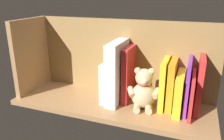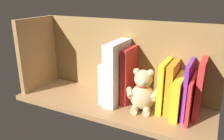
{
  "view_description": "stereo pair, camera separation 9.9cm",
  "coord_description": "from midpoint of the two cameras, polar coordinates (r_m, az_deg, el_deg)",
  "views": [
    {
      "loc": [
        -33.03,
        88.25,
        47.75
      ],
      "look_at": [
        0.0,
        0.0,
        15.49
      ],
      "focal_mm": 36.24,
      "sensor_mm": 36.0,
      "label": 1
    },
    {
      "loc": [
        -42.15,
        84.28,
        47.75
      ],
      "look_at": [
        0.0,
        0.0,
        15.49
      ],
      "focal_mm": 36.24,
      "sensor_mm": 36.0,
      "label": 2
    }
  ],
  "objects": [
    {
      "name": "shelf_side_divider",
      "position": [
        1.22,
        -16.07,
        4.07
      ],
      "size": [
        2.4,
        24.85,
        36.22
      ],
      "primitive_type": "cube",
      "color": "#A87A4C",
      "rests_on": "ground_plane"
    },
    {
      "name": "book_5",
      "position": [
        0.99,
        15.85,
        -3.84
      ],
      "size": [
        2.32,
        15.25,
        21.33
      ],
      "primitive_type": "cube",
      "color": "yellow",
      "rests_on": "ground_plane"
    },
    {
      "name": "shelf_back_panel",
      "position": [
        1.1,
        5.66,
        3.22
      ],
      "size": [
        90.34,
        1.5,
        36.22
      ],
      "primitive_type": "cube",
      "color": "olive",
      "rests_on": "ground_plane"
    },
    {
      "name": "book_3",
      "position": [
        0.98,
        19.4,
        -6.12
      ],
      "size": [
        3.11,
        18.48,
        16.35
      ],
      "primitive_type": "cube",
      "color": "yellow",
      "rests_on": "ground_plane"
    },
    {
      "name": "ground_plane",
      "position": [
        1.06,
        2.72,
        -8.56
      ],
      "size": [
        90.34,
        30.85,
        2.2
      ],
      "primitive_type": "cube",
      "color": "#A87A4C"
    },
    {
      "name": "dictionary_thick_white",
      "position": [
        1.01,
        4.19,
        -0.63
      ],
      "size": [
        5.13,
        19.3,
        27.9
      ],
      "primitive_type": "cube",
      "color": "white",
      "rests_on": "ground_plane"
    },
    {
      "name": "teddy_bear",
      "position": [
        0.97,
        10.65,
        -5.51
      ],
      "size": [
        14.49,
        13.04,
        18.21
      ],
      "rotation": [
        0.0,
        0.0,
        0.2
      ],
      "color": "#D1B284",
      "rests_on": "ground_plane"
    },
    {
      "name": "book_1",
      "position": [
        0.97,
        22.32,
        -6.48
      ],
      "size": [
        1.31,
        19.42,
        17.09
      ],
      "primitive_type": "cube",
      "color": "red",
      "rests_on": "ground_plane"
    },
    {
      "name": "book_4",
      "position": [
        0.99,
        17.68,
        -4.13
      ],
      "size": [
        2.68,
        14.37,
        20.96
      ],
      "primitive_type": "cube",
      "color": "orange",
      "rests_on": "ground_plane"
    },
    {
      "name": "book_0",
      "position": [
        0.98,
        24.08,
        -4.38
      ],
      "size": [
        2.51,
        14.48,
        23.65
      ],
      "primitive_type": "cube",
      "rotation": [
        0.0,
        -0.01,
        0.0
      ],
      "color": "red",
      "rests_on": "ground_plane"
    },
    {
      "name": "book_2",
      "position": [
        0.97,
        21.39,
        -4.52
      ],
      "size": [
        1.48,
        16.7,
        22.55
      ],
      "primitive_type": "cube",
      "color": "purple",
      "rests_on": "ground_plane"
    },
    {
      "name": "book_7",
      "position": [
        1.06,
        2.08,
        -2.5
      ],
      "size": [
        2.66,
        17.28,
        18.43
      ],
      "primitive_type": "cube",
      "color": "silver",
      "rests_on": "ground_plane"
    },
    {
      "name": "book_6",
      "position": [
        1.03,
        7.1,
        -1.28
      ],
      "size": [
        2.67,
        14.09,
        25.16
      ],
      "primitive_type": "cube",
      "color": "red",
      "rests_on": "ground_plane"
    }
  ]
}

